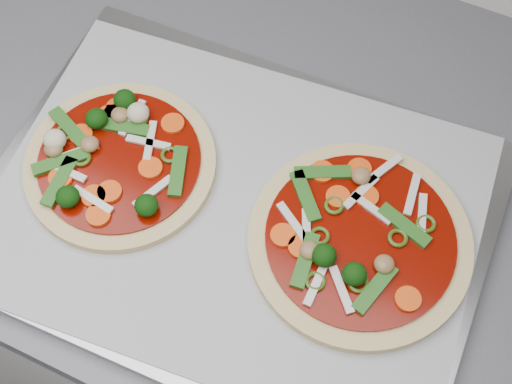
% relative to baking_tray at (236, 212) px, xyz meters
% --- Properties ---
extents(baking_tray, '(0.52, 0.39, 0.02)m').
position_rel_baking_tray_xyz_m(baking_tray, '(0.00, 0.00, 0.00)').
color(baking_tray, gray).
rests_on(baking_tray, countertop).
extents(parchment, '(0.52, 0.40, 0.00)m').
position_rel_baking_tray_xyz_m(parchment, '(0.00, 0.00, 0.01)').
color(parchment, '#A1A1A7').
rests_on(parchment, baking_tray).
extents(pizza_left, '(0.23, 0.23, 0.03)m').
position_rel_baking_tray_xyz_m(pizza_left, '(-0.13, -0.01, 0.02)').
color(pizza_left, tan).
rests_on(pizza_left, parchment).
extents(pizza_right, '(0.27, 0.27, 0.04)m').
position_rel_baking_tray_xyz_m(pizza_right, '(0.13, 0.01, 0.02)').
color(pizza_right, tan).
rests_on(pizza_right, parchment).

